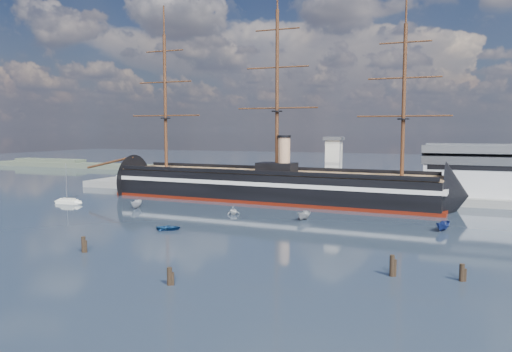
% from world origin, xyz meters
% --- Properties ---
extents(ground, '(600.00, 600.00, 0.00)m').
position_xyz_m(ground, '(0.00, 40.00, 0.00)').
color(ground, '#212E3E').
rests_on(ground, ground).
extents(quay, '(180.00, 18.00, 2.00)m').
position_xyz_m(quay, '(10.00, 76.00, 0.00)').
color(quay, slate).
rests_on(quay, ground).
extents(quay_tower, '(5.00, 5.00, 15.00)m').
position_xyz_m(quay_tower, '(3.00, 73.00, 9.75)').
color(quay_tower, silver).
rests_on(quay_tower, ground).
extents(shoreline, '(120.00, 10.00, 4.00)m').
position_xyz_m(shoreline, '(-139.23, 135.00, 1.45)').
color(shoreline, '#3F4C38').
rests_on(shoreline, ground).
extents(warship, '(113.30, 21.08, 53.94)m').
position_xyz_m(warship, '(-13.02, 60.00, 4.04)').
color(warship, black).
rests_on(warship, ground).
extents(sailboat, '(6.64, 2.40, 10.41)m').
position_xyz_m(sailboat, '(-57.14, 35.29, 0.66)').
color(sailboat, silver).
rests_on(sailboat, ground).
extents(motorboat_a, '(6.31, 3.89, 2.37)m').
position_xyz_m(motorboat_a, '(-36.71, 35.79, 0.00)').
color(motorboat_a, silver).
rests_on(motorboat_a, ground).
extents(motorboat_b, '(2.14, 3.06, 1.33)m').
position_xyz_m(motorboat_b, '(-15.44, 15.97, 0.00)').
color(motorboat_b, navy).
rests_on(motorboat_b, ground).
extents(motorboat_c, '(5.95, 2.93, 2.28)m').
position_xyz_m(motorboat_c, '(5.40, 35.67, 0.00)').
color(motorboat_c, gray).
rests_on(motorboat_c, ground).
extents(motorboat_d, '(5.37, 5.30, 1.93)m').
position_xyz_m(motorboat_d, '(-11.29, 36.46, 0.00)').
color(motorboat_d, white).
rests_on(motorboat_d, ground).
extents(motorboat_f, '(5.82, 3.64, 2.19)m').
position_xyz_m(motorboat_f, '(32.87, 34.41, 0.00)').
color(motorboat_f, navy).
rests_on(motorboat_f, ground).
extents(piling_near_left, '(0.64, 0.64, 3.18)m').
position_xyz_m(piling_near_left, '(-18.54, -3.77, 0.00)').
color(piling_near_left, black).
rests_on(piling_near_left, ground).
extents(piling_near_mid, '(0.64, 0.64, 2.89)m').
position_xyz_m(piling_near_mid, '(2.58, -12.99, 0.00)').
color(piling_near_mid, black).
rests_on(piling_near_mid, ground).
extents(piling_near_right, '(0.64, 0.64, 3.52)m').
position_xyz_m(piling_near_right, '(27.40, 0.89, 0.00)').
color(piling_near_right, black).
rests_on(piling_near_right, ground).
extents(piling_far_right, '(0.64, 0.64, 2.92)m').
position_xyz_m(piling_far_right, '(35.79, 1.97, 0.00)').
color(piling_far_right, black).
rests_on(piling_far_right, ground).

